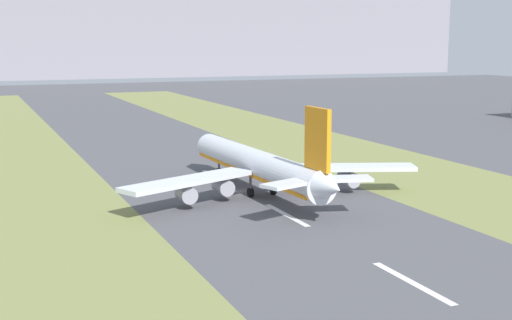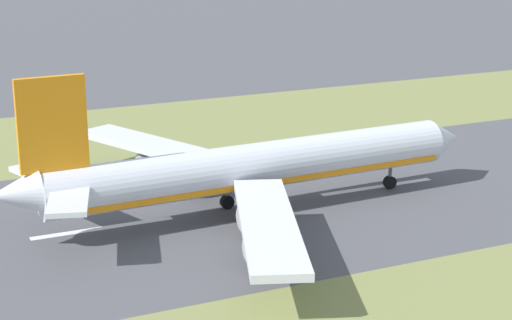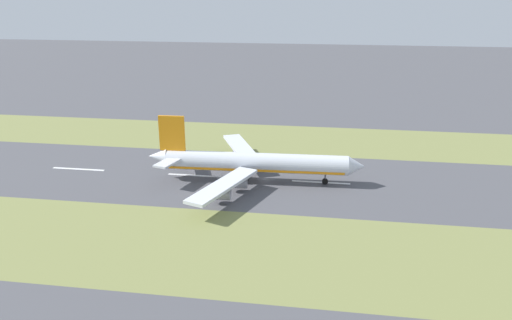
% 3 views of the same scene
% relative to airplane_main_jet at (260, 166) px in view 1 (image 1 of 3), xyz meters
% --- Properties ---
extents(ground_plane, '(800.00, 800.00, 0.00)m').
position_rel_airplane_main_jet_xyz_m(ground_plane, '(-2.18, 4.48, -6.02)').
color(ground_plane, '#4C4C51').
extents(grass_median_west, '(40.00, 600.00, 0.01)m').
position_rel_airplane_main_jet_xyz_m(grass_median_west, '(-47.18, 4.48, -6.02)').
color(grass_median_west, olive).
rests_on(grass_median_west, ground).
extents(grass_median_east, '(40.00, 600.00, 0.01)m').
position_rel_airplane_main_jet_xyz_m(grass_median_east, '(42.82, 4.48, -6.02)').
color(grass_median_east, olive).
rests_on(grass_median_east, ground).
extents(centreline_dash_near, '(1.20, 18.00, 0.01)m').
position_rel_airplane_main_jet_xyz_m(centreline_dash_near, '(-2.18, -58.10, -6.01)').
color(centreline_dash_near, silver).
rests_on(centreline_dash_near, ground).
extents(centreline_dash_mid, '(1.20, 18.00, 0.01)m').
position_rel_airplane_main_jet_xyz_m(centreline_dash_mid, '(-2.18, -18.10, -6.01)').
color(centreline_dash_mid, silver).
rests_on(centreline_dash_mid, ground).
extents(centreline_dash_far, '(1.20, 18.00, 0.01)m').
position_rel_airplane_main_jet_xyz_m(centreline_dash_far, '(-2.18, 21.90, -6.01)').
color(centreline_dash_far, silver).
rests_on(centreline_dash_far, ground).
extents(airplane_main_jet, '(64.09, 67.16, 20.20)m').
position_rel_airplane_main_jet_xyz_m(airplane_main_jet, '(0.00, 0.00, 0.00)').
color(airplane_main_jet, silver).
rests_on(airplane_main_jet, ground).
extents(mountain_ridge, '(800.00, 120.00, 77.36)m').
position_rel_airplane_main_jet_xyz_m(mountain_ridge, '(-2.18, 524.48, 32.66)').
color(mountain_ridge, gray).
rests_on(mountain_ridge, ground).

